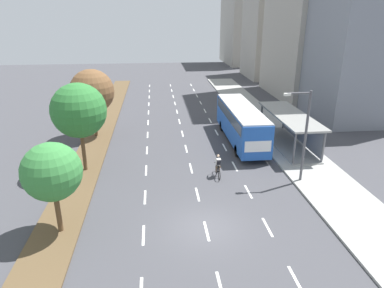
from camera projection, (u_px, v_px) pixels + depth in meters
ground_plane at (206, 227)px, 19.58m from camera, size 140.00×140.00×0.00m
median_strip at (103, 125)px, 37.33m from camera, size 2.60×52.00×0.12m
sidewalk_right at (261, 120)px, 39.07m from camera, size 4.50×52.00×0.15m
lane_divider_left at (148, 128)px, 36.41m from camera, size 0.14×47.96×0.01m
lane_divider_center at (181, 127)px, 36.76m from camera, size 0.14×47.96×0.01m
lane_divider_right at (213, 126)px, 37.11m from camera, size 0.14×47.96×0.01m
bus_shelter at (292, 126)px, 30.95m from camera, size 2.90×9.65×2.86m
bus at (241, 121)px, 31.95m from camera, size 2.54×11.29×3.37m
cyclist at (218, 167)px, 25.42m from camera, size 0.46×1.82×1.71m
median_tree_nearest at (52, 172)px, 17.84m from camera, size 3.12×3.12×5.14m
median_tree_second at (79, 111)px, 24.89m from camera, size 4.00×4.00×6.69m
median_tree_third at (92, 91)px, 32.40m from camera, size 4.14×4.14×6.46m
streetlight at (304, 131)px, 23.50m from camera, size 1.91×0.24×6.50m
building_near_right at (362, 26)px, 37.66m from camera, size 9.76×11.84×20.11m
building_far_right at (267, 35)px, 63.29m from camera, size 6.81×10.87×15.26m
building_tall_right at (241, 16)px, 80.65m from camera, size 6.74×15.53×21.63m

